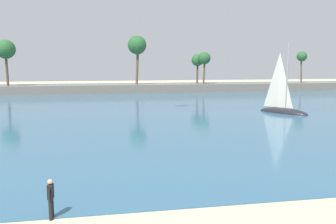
% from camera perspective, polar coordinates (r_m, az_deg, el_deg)
% --- Properties ---
extents(sea, '(220.00, 103.85, 0.06)m').
position_cam_1_polar(sea, '(66.29, -9.96, 2.27)').
color(sea, '#33607F').
rests_on(sea, ground).
extents(palm_headland, '(111.62, 6.42, 12.36)m').
position_cam_1_polar(palm_headland, '(78.00, -11.97, 4.94)').
color(palm_headland, slate).
rests_on(palm_headland, ground).
extents(person_at_waterline, '(0.23, 0.55, 1.67)m').
position_cam_1_polar(person_at_waterline, '(15.23, -18.44, -13.02)').
color(person_at_waterline, black).
rests_on(person_at_waterline, ground).
extents(sailboat_mid_bay, '(5.15, 6.61, 9.52)m').
position_cam_1_polar(sailboat_mid_bay, '(47.11, 18.04, 0.92)').
color(sailboat_mid_bay, black).
rests_on(sailboat_mid_bay, sea).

